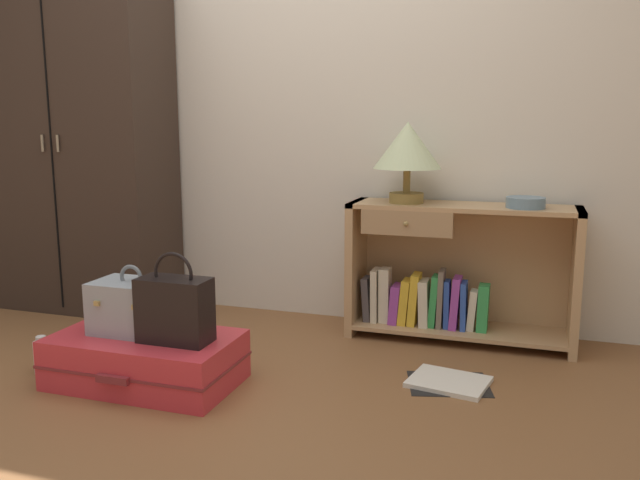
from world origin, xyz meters
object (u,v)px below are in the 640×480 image
handbag (175,309)px  bottle (42,356)px  wardrobe (79,142)px  bookshelf (450,276)px  train_case (133,307)px  open_book_on_floor (449,382)px  suitcase_large (146,359)px  table_lamp (408,148)px  bowl (526,203)px

handbag → bottle: handbag is taller
wardrobe → bookshelf: (2.11, 0.07, -0.64)m
wardrobe → train_case: (0.92, -0.89, -0.65)m
open_book_on_floor → handbag: bearing=-158.6°
suitcase_large → handbag: 0.29m
table_lamp → bottle: bearing=-144.3°
train_case → handbag: handbag is taller
bowl → open_book_on_floor: bearing=-115.1°
suitcase_large → train_case: 0.23m
bookshelf → train_case: bookshelf is taller
suitcase_large → open_book_on_floor: (1.20, 0.38, -0.10)m
bookshelf → bowl: bearing=-8.0°
table_lamp → suitcase_large: (-0.90, -0.96, -0.85)m
train_case → handbag: (0.23, -0.05, 0.03)m
table_lamp → bowl: table_lamp is taller
suitcase_large → bottle: size_ratio=4.62×
table_lamp → suitcase_large: 1.56m
bowl → bottle: (-1.96, -0.98, -0.63)m
bowl → bottle: 2.28m
bottle → train_case: bearing=9.1°
suitcase_large → handbag: handbag is taller
table_lamp → open_book_on_floor: (0.30, -0.57, -0.94)m
wardrobe → bookshelf: wardrobe is taller
bottle → bookshelf: bearing=32.4°
table_lamp → handbag: (-0.74, -0.98, -0.61)m
wardrobe → handbag: (1.15, -0.94, -0.62)m
suitcase_large → bowl: bearing=32.6°
train_case → table_lamp: bearing=43.9°
open_book_on_floor → suitcase_large: bearing=-162.3°
suitcase_large → bookshelf: bearing=41.3°
bookshelf → handbag: 1.39m
bottle → suitcase_large: bearing=4.9°
bowl → train_case: 1.82m
bookshelf → bowl: size_ratio=6.19×
bookshelf → bottle: size_ratio=6.66×
bookshelf → table_lamp: (-0.22, -0.03, 0.63)m
table_lamp → handbag: table_lamp is taller
bowl → bookshelf: bearing=172.0°
bowl → suitcase_large: (-1.46, -0.94, -0.60)m
handbag → suitcase_large: bearing=171.6°
bowl → suitcase_large: size_ratio=0.23×
bookshelf → open_book_on_floor: size_ratio=2.87×
wardrobe → open_book_on_floor: (2.19, -0.53, -0.96)m
table_lamp → train_case: size_ratio=1.23×
table_lamp → open_book_on_floor: 1.14m
wardrobe → table_lamp: 1.89m
bookshelf → bowl: bowl is taller
train_case → bowl: bearing=30.8°
table_lamp → bottle: table_lamp is taller
suitcase_large → train_case: bearing=159.1°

